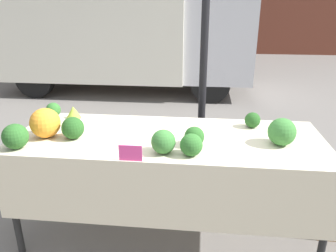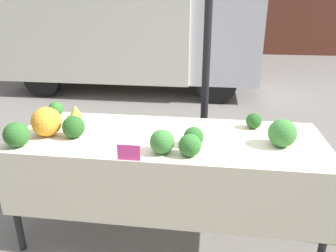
{
  "view_description": "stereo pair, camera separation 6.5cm",
  "coord_description": "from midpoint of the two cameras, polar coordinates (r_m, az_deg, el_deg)",
  "views": [
    {
      "loc": [
        0.23,
        -2.18,
        1.75
      ],
      "look_at": [
        0.0,
        0.0,
        0.91
      ],
      "focal_mm": 35.0,
      "sensor_mm": 36.0,
      "label": 1
    },
    {
      "loc": [
        0.3,
        -2.17,
        1.75
      ],
      "look_at": [
        0.0,
        0.0,
        0.91
      ],
      "focal_mm": 35.0,
      "sensor_mm": 36.0,
      "label": 2
    }
  ],
  "objects": [
    {
      "name": "broccoli_head_3",
      "position": [
        2.09,
        -1.78,
        -2.75
      ],
      "size": [
        0.16,
        0.16,
        0.16
      ],
      "color": "#387533",
      "rests_on": "market_table"
    },
    {
      "name": "broccoli_head_2",
      "position": [
        2.39,
        -25.77,
        -1.65
      ],
      "size": [
        0.17,
        0.17,
        0.17
      ],
      "color": "#285B23",
      "rests_on": "market_table"
    },
    {
      "name": "broccoli_head_0",
      "position": [
        2.32,
        18.46,
        -0.98
      ],
      "size": [
        0.19,
        0.19,
        0.19
      ],
      "color": "#387533",
      "rests_on": "market_table"
    },
    {
      "name": "broccoli_head_6",
      "position": [
        2.93,
        -19.95,
        2.67
      ],
      "size": [
        0.12,
        0.12,
        0.12
      ],
      "color": "#2D6628",
      "rests_on": "market_table"
    },
    {
      "name": "tent_pole",
      "position": [
        3.04,
        5.67,
        12.94
      ],
      "size": [
        0.07,
        0.07,
        2.66
      ],
      "color": "black",
      "rests_on": "ground_plane"
    },
    {
      "name": "orange_cauliflower",
      "position": [
        2.5,
        -21.31,
        0.49
      ],
      "size": [
        0.21,
        0.21,
        0.21
      ],
      "color": "orange",
      "rests_on": "market_table"
    },
    {
      "name": "broccoli_head_4",
      "position": [
        2.2,
        3.76,
        -1.84
      ],
      "size": [
        0.14,
        0.14,
        0.14
      ],
      "color": "#285B23",
      "rests_on": "market_table"
    },
    {
      "name": "price_sign",
      "position": [
        2.02,
        -7.48,
        -4.71
      ],
      "size": [
        0.14,
        0.01,
        0.1
      ],
      "color": "#EF4793",
      "rests_on": "market_table"
    },
    {
      "name": "romanesco_head",
      "position": [
        2.85,
        -16.78,
        2.32
      ],
      "size": [
        0.13,
        0.13,
        0.1
      ],
      "color": "#93B238",
      "rests_on": "market_table"
    },
    {
      "name": "parked_truck",
      "position": [
        6.85,
        -9.14,
        17.4
      ],
      "size": [
        4.88,
        1.93,
        2.54
      ],
      "color": "silver",
      "rests_on": "ground_plane"
    },
    {
      "name": "broccoli_head_1",
      "position": [
        2.6,
        13.81,
        1.01
      ],
      "size": [
        0.12,
        0.12,
        0.12
      ],
      "color": "#23511E",
      "rests_on": "market_table"
    },
    {
      "name": "broccoli_head_7",
      "position": [
        2.41,
        -16.98,
        -0.33
      ],
      "size": [
        0.16,
        0.16,
        0.16
      ],
      "color": "#23511E",
      "rests_on": "market_table"
    },
    {
      "name": "market_table",
      "position": [
        2.35,
        -0.97,
        -4.6
      ],
      "size": [
        2.23,
        0.85,
        0.83
      ],
      "color": "beige",
      "rests_on": "ground_plane"
    },
    {
      "name": "ground_plane",
      "position": [
        2.8,
        -0.7,
        -17.63
      ],
      "size": [
        40.0,
        40.0,
        0.0
      ],
      "primitive_type": "plane",
      "color": "slate"
    },
    {
      "name": "broccoli_head_5",
      "position": [
        2.06,
        3.18,
        -3.31
      ],
      "size": [
        0.14,
        0.14,
        0.14
      ],
      "color": "#2D6628",
      "rests_on": "market_table"
    }
  ]
}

